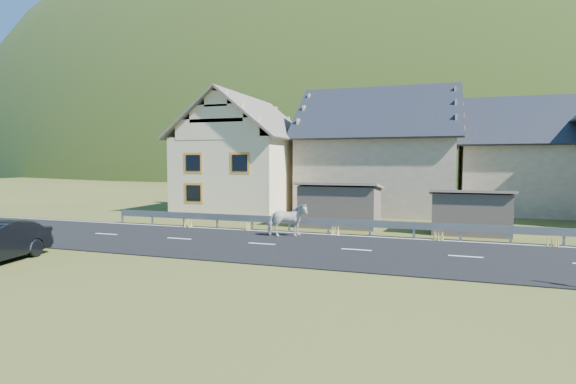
% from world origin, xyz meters
% --- Properties ---
extents(ground, '(160.00, 160.00, 0.00)m').
position_xyz_m(ground, '(0.00, 0.00, 0.00)').
color(ground, '#353F12').
rests_on(ground, ground).
extents(road, '(60.00, 7.00, 0.04)m').
position_xyz_m(road, '(0.00, 0.00, 0.02)').
color(road, black).
rests_on(road, ground).
extents(lane_markings, '(60.00, 6.60, 0.01)m').
position_xyz_m(lane_markings, '(0.00, 0.00, 0.04)').
color(lane_markings, silver).
rests_on(lane_markings, road).
extents(guardrail, '(28.10, 0.09, 0.75)m').
position_xyz_m(guardrail, '(-0.00, 3.68, 0.56)').
color(guardrail, '#93969B').
rests_on(guardrail, ground).
extents(shed_left, '(4.30, 3.30, 2.40)m').
position_xyz_m(shed_left, '(-2.00, 6.50, 1.10)').
color(shed_left, brown).
rests_on(shed_left, ground).
extents(shed_right, '(3.80, 2.90, 2.20)m').
position_xyz_m(shed_right, '(4.50, 6.00, 1.00)').
color(shed_right, brown).
rests_on(shed_right, ground).
extents(house_cream, '(7.80, 9.80, 8.30)m').
position_xyz_m(house_cream, '(-10.00, 12.00, 4.36)').
color(house_cream, beige).
rests_on(house_cream, ground).
extents(house_stone_a, '(10.80, 9.80, 8.90)m').
position_xyz_m(house_stone_a, '(-1.00, 15.00, 4.63)').
color(house_stone_a, tan).
rests_on(house_stone_a, ground).
extents(house_stone_b, '(9.80, 8.80, 8.10)m').
position_xyz_m(house_stone_b, '(9.00, 17.00, 4.24)').
color(house_stone_b, tan).
rests_on(house_stone_b, ground).
extents(mountain, '(440.00, 280.00, 260.00)m').
position_xyz_m(mountain, '(5.00, 180.00, -20.00)').
color(mountain, '#2A390F').
rests_on(mountain, ground).
extents(conifer_patch, '(76.00, 50.00, 28.00)m').
position_xyz_m(conifer_patch, '(-55.00, 110.00, 6.00)').
color(conifer_patch, black).
rests_on(conifer_patch, ground).
extents(horse, '(1.42, 1.99, 1.53)m').
position_xyz_m(horse, '(-3.57, 2.08, 0.81)').
color(horse, beige).
rests_on(horse, road).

